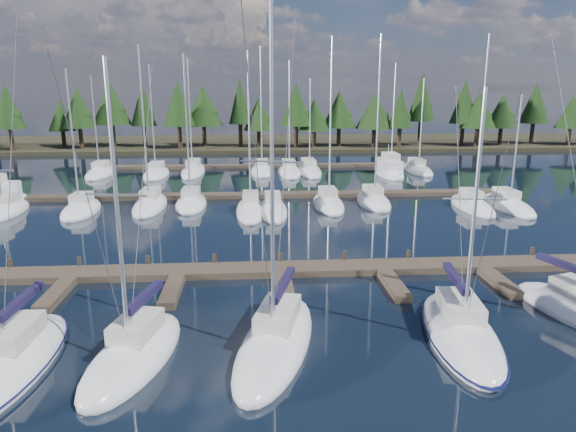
{
  "coord_description": "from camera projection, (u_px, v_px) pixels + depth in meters",
  "views": [
    {
      "loc": [
        -1.64,
        -10.79,
        10.66
      ],
      "look_at": [
        0.68,
        22.0,
        2.47
      ],
      "focal_mm": 32.0,
      "sensor_mm": 36.0,
      "label": 1
    }
  ],
  "objects": [
    {
      "name": "far_shore",
      "position": [
        260.0,
        143.0,
        100.17
      ],
      "size": [
        220.0,
        30.0,
        0.6
      ],
      "primitive_type": "cube",
      "color": "#2B2818",
      "rests_on": "ground"
    },
    {
      "name": "front_sailboat_3",
      "position": [
        276.0,
        341.0,
        21.68
      ],
      "size": [
        5.05,
        9.58,
        14.49
      ],
      "color": "silver",
      "rests_on": "ground"
    },
    {
      "name": "motor_yacht_right",
      "position": [
        389.0,
        171.0,
        65.01
      ],
      "size": [
        3.36,
        9.31,
        4.61
      ],
      "color": "silver",
      "rests_on": "ground"
    },
    {
      "name": "front_sailboat_4",
      "position": [
        460.0,
        332.0,
        22.5
      ],
      "size": [
        4.17,
        9.24,
        11.53
      ],
      "color": "silver",
      "rests_on": "ground"
    },
    {
      "name": "ground",
      "position": [
        273.0,
        222.0,
        42.17
      ],
      "size": [
        260.0,
        260.0,
        0.0
      ],
      "primitive_type": "plane",
      "color": "black",
      "rests_on": "ground"
    },
    {
      "name": "front_sailboat_2",
      "position": [
        134.0,
        354.0,
        20.59
      ],
      "size": [
        4.3,
        7.85,
        12.54
      ],
      "color": "silver",
      "rests_on": "ground"
    },
    {
      "name": "main_dock",
      "position": [
        282.0,
        273.0,
        29.89
      ],
      "size": [
        44.0,
        6.13,
        0.9
      ],
      "color": "#483B2D",
      "rests_on": "ground"
    },
    {
      "name": "tree_line",
      "position": [
        259.0,
        109.0,
        89.05
      ],
      "size": [
        185.19,
        12.13,
        13.15
      ],
      "color": "black",
      "rests_on": "far_shore"
    },
    {
      "name": "back_docks",
      "position": [
        266.0,
        179.0,
        61.08
      ],
      "size": [
        50.0,
        21.8,
        0.4
      ],
      "color": "#483B2D",
      "rests_on": "ground"
    },
    {
      "name": "front_sailboat_1",
      "position": [
        10.0,
        362.0,
        19.99
      ],
      "size": [
        3.4,
        9.03,
        14.35
      ],
      "color": "silver",
      "rests_on": "ground"
    },
    {
      "name": "back_sailboat_rows",
      "position": [
        266.0,
        186.0,
        56.35
      ],
      "size": [
        47.39,
        32.4,
        16.48
      ],
      "color": "silver",
      "rests_on": "ground"
    }
  ]
}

